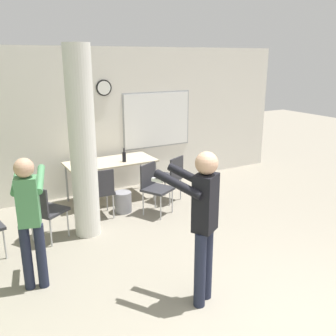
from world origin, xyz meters
name	(u,v)px	position (x,y,z in m)	size (l,w,h in m)	color
wall_back	(111,121)	(0.02, 5.06, 1.40)	(8.00, 0.15, 2.80)	silver
support_pillar	(83,145)	(-1.09, 3.31, 1.40)	(0.38, 0.38, 2.80)	silver
folding_table	(111,164)	(-0.25, 4.46, 0.71)	(1.64, 0.76, 0.76)	beige
bottle_on_table	(124,157)	(-0.05, 4.30, 0.86)	(0.07, 0.07, 0.25)	black
waste_bin	(123,202)	(-0.30, 3.81, 0.18)	(0.30, 0.30, 0.36)	gray
chair_table_right	(171,175)	(0.68, 3.84, 0.51)	(0.59, 0.59, 0.87)	#2D2D33
chair_near_pillar	(45,209)	(-1.69, 3.35, 0.51)	(0.61, 0.61, 0.87)	#2D2D33
chair_table_front	(154,185)	(0.16, 3.49, 0.51)	(0.59, 0.59, 0.87)	#2D2D33
chair_table_left	(100,189)	(-0.72, 3.75, 0.51)	(0.46, 0.46, 0.87)	#2D2D33
person_playing_front	(202,217)	(-0.52, 1.08, 1.01)	(0.59, 0.69, 1.72)	#1E2338
person_watching_back	(29,214)	(-2.05, 2.26, 0.93)	(0.47, 0.63, 1.58)	#1E2338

